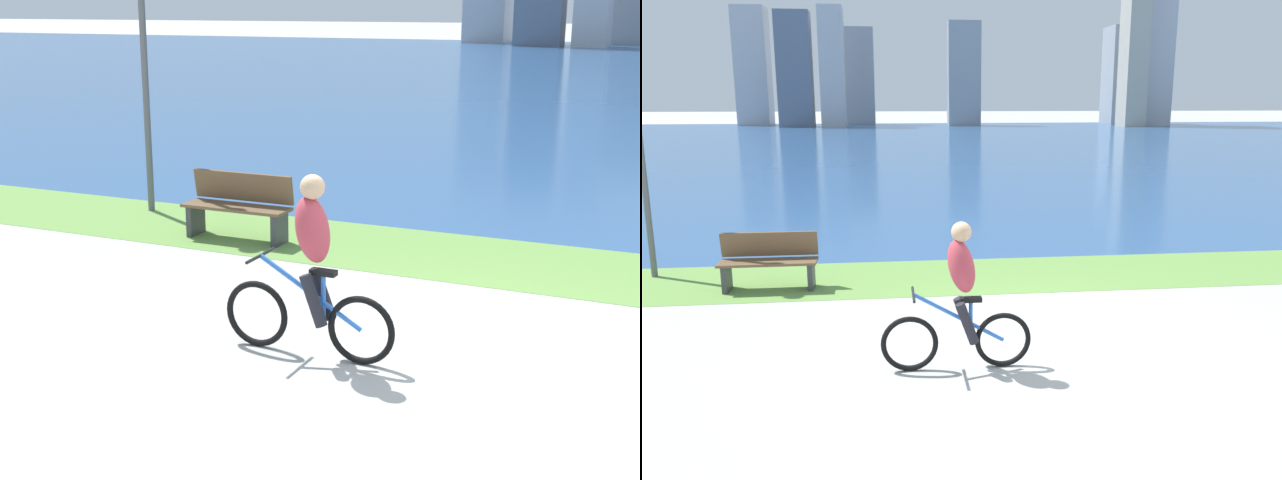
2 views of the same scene
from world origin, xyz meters
TOP-DOWN VIEW (x-y plane):
  - ground_plane at (0.00, 0.00)m, footprint 300.00×300.00m
  - grass_strip_bayside at (0.00, 3.05)m, footprint 120.00×2.19m
  - bay_water_surface at (0.00, 38.23)m, footprint 300.00×68.17m
  - cyclist_lead at (-1.02, -0.67)m, footprint 1.68×0.52m
  - bench_near_path at (-3.68, 2.68)m, footprint 1.50×0.47m
  - city_skyline_far_shore at (8.41, 64.60)m, footprint 48.26×11.30m

SIDE VIEW (x-z plane):
  - ground_plane at x=0.00m, z-range 0.00..0.00m
  - bay_water_surface at x=0.00m, z-range 0.00..0.00m
  - grass_strip_bayside at x=0.00m, z-range 0.00..0.01m
  - bench_near_path at x=-3.68m, z-range 0.00..0.90m
  - cyclist_lead at x=-1.02m, z-range 0.00..1.67m
  - city_skyline_far_shore at x=8.41m, z-range -4.78..19.40m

